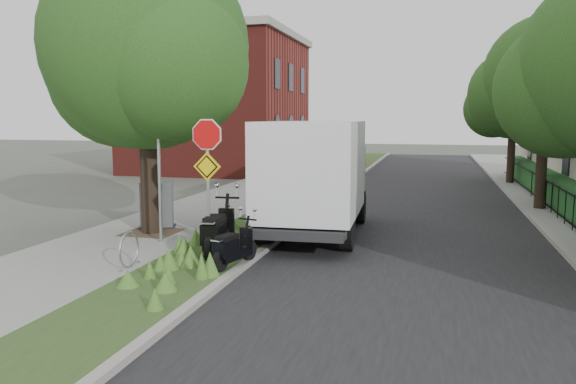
# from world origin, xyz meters

# --- Properties ---
(ground) EXTENTS (120.00, 120.00, 0.00)m
(ground) POSITION_xyz_m (0.00, 0.00, 0.00)
(ground) COLOR #4C5147
(ground) RESTS_ON ground
(sidewalk_near) EXTENTS (3.50, 60.00, 0.12)m
(sidewalk_near) POSITION_xyz_m (-4.25, 10.00, 0.06)
(sidewalk_near) COLOR gray
(sidewalk_near) RESTS_ON ground
(verge) EXTENTS (2.00, 60.00, 0.12)m
(verge) POSITION_xyz_m (-1.50, 10.00, 0.06)
(verge) COLOR #2B471E
(verge) RESTS_ON ground
(kerb_near) EXTENTS (0.20, 60.00, 0.13)m
(kerb_near) POSITION_xyz_m (-0.50, 10.00, 0.07)
(kerb_near) COLOR #9E9991
(kerb_near) RESTS_ON ground
(road) EXTENTS (7.00, 60.00, 0.01)m
(road) POSITION_xyz_m (3.00, 10.00, 0.01)
(road) COLOR black
(road) RESTS_ON ground
(kerb_far) EXTENTS (0.20, 60.00, 0.13)m
(kerb_far) POSITION_xyz_m (6.50, 10.00, 0.07)
(kerb_far) COLOR #9E9991
(kerb_far) RESTS_ON ground
(street_tree_main) EXTENTS (6.21, 5.54, 7.66)m
(street_tree_main) POSITION_xyz_m (-4.08, 2.86, 4.80)
(street_tree_main) COLOR black
(street_tree_main) RESTS_ON ground
(bare_post) EXTENTS (0.08, 0.08, 4.00)m
(bare_post) POSITION_xyz_m (-3.20, 1.80, 2.12)
(bare_post) COLOR #A5A8AD
(bare_post) RESTS_ON ground
(bike_hoop) EXTENTS (0.06, 0.78, 0.77)m
(bike_hoop) POSITION_xyz_m (-2.70, -0.60, 0.50)
(bike_hoop) COLOR #A5A8AD
(bike_hoop) RESTS_ON ground
(sign_assembly) EXTENTS (0.94, 0.08, 3.22)m
(sign_assembly) POSITION_xyz_m (-1.40, 0.58, 2.33)
(sign_assembly) COLOR #A5A8AD
(sign_assembly) RESTS_ON ground
(fence_far) EXTENTS (0.04, 24.00, 1.00)m
(fence_far) POSITION_xyz_m (7.20, 10.00, 0.67)
(fence_far) COLOR black
(fence_far) RESTS_ON ground
(hedge_far) EXTENTS (1.00, 24.00, 1.10)m
(hedge_far) POSITION_xyz_m (7.90, 10.00, 0.67)
(hedge_far) COLOR #1A4A1B
(hedge_far) RESTS_ON footpath_far
(brick_building) EXTENTS (9.40, 10.40, 8.30)m
(brick_building) POSITION_xyz_m (-9.50, 22.00, 4.21)
(brick_building) COLOR maroon
(brick_building) RESTS_ON ground
(far_tree_b) EXTENTS (4.83, 4.31, 6.56)m
(far_tree_b) POSITION_xyz_m (6.94, 10.05, 4.37)
(far_tree_b) COLOR black
(far_tree_b) RESTS_ON ground
(far_tree_c) EXTENTS (4.37, 3.89, 5.93)m
(far_tree_c) POSITION_xyz_m (6.94, 18.04, 3.95)
(far_tree_c) COLOR black
(far_tree_c) RESTS_ON ground
(scooter_near) EXTENTS (0.50, 1.99, 0.95)m
(scooter_near) POSITION_xyz_m (-1.28, 0.78, 0.58)
(scooter_near) COLOR black
(scooter_near) RESTS_ON ground
(scooter_far) EXTENTS (0.57, 1.48, 0.72)m
(scooter_far) POSITION_xyz_m (-0.64, -0.06, 0.47)
(scooter_far) COLOR black
(scooter_far) RESTS_ON ground
(box_truck) EXTENTS (2.60, 6.02, 2.68)m
(box_truck) POSITION_xyz_m (0.30, 4.07, 1.74)
(box_truck) COLOR #262628
(box_truck) RESTS_ON ground
(utility_cabinet) EXTENTS (1.15, 0.95, 1.31)m
(utility_cabinet) POSITION_xyz_m (-4.19, 3.50, 0.75)
(utility_cabinet) COLOR #262628
(utility_cabinet) RESTS_ON ground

